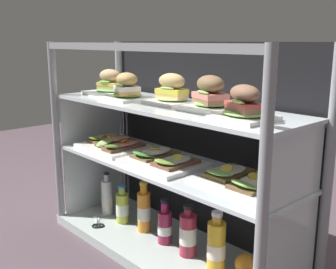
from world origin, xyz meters
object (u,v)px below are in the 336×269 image
object	(u,v)px
plated_roll_sandwich_mid_left	(172,92)
plated_roll_sandwich_far_left	(210,96)
open_sandwich_tray_mid_right	(241,180)
plated_roll_sandwich_far_right	(110,86)
juice_bottle_front_second	(122,207)
plated_roll_sandwich_mid_right	(244,107)
kitchen_scissors	(98,224)
open_sandwich_tray_far_left	(114,144)
juice_bottle_front_right_end	(164,226)
juice_bottle_tucked_behind	(189,234)
juice_bottle_near_post	(215,246)
plated_roll_sandwich_center	(127,89)
juice_bottle_back_center	(107,197)
open_sandwich_tray_left_of_center	(162,160)
orange_fruit_near_left_post	(246,264)
juice_bottle_back_left	(144,211)

from	to	relation	value
plated_roll_sandwich_mid_left	plated_roll_sandwich_far_left	size ratio (longest dim) A/B	1.02
plated_roll_sandwich_far_left	open_sandwich_tray_mid_right	bearing A→B (deg)	4.15
plated_roll_sandwich_far_right	plated_roll_sandwich_far_left	distance (m)	0.63
plated_roll_sandwich_far_left	juice_bottle_front_second	world-z (taller)	plated_roll_sandwich_far_left
plated_roll_sandwich_mid_right	kitchen_scissors	world-z (taller)	plated_roll_sandwich_mid_right
open_sandwich_tray_far_left	open_sandwich_tray_mid_right	world-z (taller)	open_sandwich_tray_far_left
open_sandwich_tray_mid_right	kitchen_scissors	distance (m)	0.84
juice_bottle_front_right_end	juice_bottle_tucked_behind	xyz separation A→B (m)	(0.14, 0.01, 0.01)
open_sandwich_tray_mid_right	juice_bottle_front_right_end	bearing A→B (deg)	-176.37
juice_bottle_near_post	juice_bottle_front_second	bearing A→B (deg)	-179.29
open_sandwich_tray_mid_right	plated_roll_sandwich_mid_right	bearing A→B (deg)	-54.14
plated_roll_sandwich_center	kitchen_scissors	distance (m)	0.68
plated_roll_sandwich_far_right	kitchen_scissors	world-z (taller)	plated_roll_sandwich_far_right
juice_bottle_back_center	juice_bottle_front_second	world-z (taller)	juice_bottle_back_center
open_sandwich_tray_far_left	open_sandwich_tray_left_of_center	world-z (taller)	open_sandwich_tray_far_left
plated_roll_sandwich_mid_left	orange_fruit_near_left_post	xyz separation A→B (m)	(0.38, 0.03, -0.62)
plated_roll_sandwich_center	juice_bottle_front_second	size ratio (longest dim) A/B	0.94
kitchen_scissors	orange_fruit_near_left_post	bearing A→B (deg)	13.41
plated_roll_sandwich_far_right	plated_roll_sandwich_far_left	world-z (taller)	plated_roll_sandwich_far_left
open_sandwich_tray_mid_right	plated_roll_sandwich_far_right	bearing A→B (deg)	-179.22
plated_roll_sandwich_mid_left	juice_bottle_near_post	distance (m)	0.63
juice_bottle_back_left	plated_roll_sandwich_far_left	bearing A→B (deg)	0.34
juice_bottle_front_second	plated_roll_sandwich_center	bearing A→B (deg)	-16.37
juice_bottle_back_center	juice_bottle_front_second	xyz separation A→B (m)	(0.13, -0.00, -0.01)
orange_fruit_near_left_post	kitchen_scissors	bearing A→B (deg)	-166.59
plated_roll_sandwich_far_left	juice_bottle_tucked_behind	world-z (taller)	plated_roll_sandwich_far_left
juice_bottle_front_right_end	juice_bottle_near_post	xyz separation A→B (m)	(0.29, -0.00, 0.02)
open_sandwich_tray_mid_right	juice_bottle_back_left	xyz separation A→B (m)	(-0.54, -0.01, -0.29)
plated_roll_sandwich_mid_right	juice_bottle_tucked_behind	world-z (taller)	plated_roll_sandwich_mid_right
juice_bottle_back_left	kitchen_scissors	xyz separation A→B (m)	(-0.20, -0.13, -0.10)
open_sandwich_tray_left_of_center	juice_bottle_front_right_end	xyz separation A→B (m)	(-0.01, 0.02, -0.31)
plated_roll_sandwich_far_left	juice_bottle_front_second	xyz separation A→B (m)	(-0.53, -0.02, -0.59)
open_sandwich_tray_left_of_center	juice_bottle_tucked_behind	bearing A→B (deg)	12.58
plated_roll_sandwich_mid_left	juice_bottle_front_right_end	size ratio (longest dim) A/B	0.89
open_sandwich_tray_far_left	open_sandwich_tray_mid_right	size ratio (longest dim) A/B	1.00
plated_roll_sandwich_mid_right	open_sandwich_tray_far_left	world-z (taller)	plated_roll_sandwich_mid_right
plated_roll_sandwich_far_right	open_sandwich_tray_far_left	distance (m)	0.28
plated_roll_sandwich_mid_right	open_sandwich_tray_far_left	distance (m)	0.82
plated_roll_sandwich_far_left	juice_bottle_front_right_end	distance (m)	0.64
juice_bottle_near_post	juice_bottle_back_left	bearing A→B (deg)	178.48
juice_bottle_back_center	open_sandwich_tray_far_left	bearing A→B (deg)	-8.06
plated_roll_sandwich_far_left	juice_bottle_back_left	xyz separation A→B (m)	(-0.39, -0.00, -0.57)
plated_roll_sandwich_mid_left	juice_bottle_front_right_end	xyz separation A→B (m)	(-0.01, -0.03, -0.58)
plated_roll_sandwich_mid_left	open_sandwich_tray_left_of_center	distance (m)	0.28
plated_roll_sandwich_mid_right	juice_bottle_back_center	bearing A→B (deg)	177.35
open_sandwich_tray_left_of_center	kitchen_scissors	size ratio (longest dim) A/B	2.05
plated_roll_sandwich_far_left	kitchen_scissors	xyz separation A→B (m)	(-0.59, -0.13, -0.67)
plated_roll_sandwich_mid_left	juice_bottle_front_second	world-z (taller)	plated_roll_sandwich_mid_left
juice_bottle_tucked_behind	orange_fruit_near_left_post	xyz separation A→B (m)	(0.25, 0.05, -0.05)
open_sandwich_tray_mid_right	orange_fruit_near_left_post	xyz separation A→B (m)	(0.01, 0.04, -0.34)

